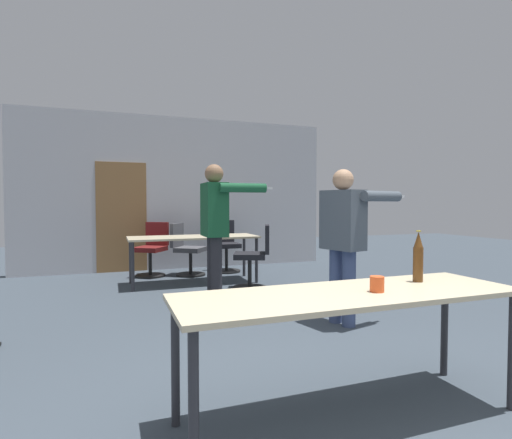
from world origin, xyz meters
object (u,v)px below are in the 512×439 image
object	(u,v)px
beer_bottle	(418,258)
drink_cup	(377,284)
person_near_casual	(344,232)
office_chair_mid_tucked	(225,247)
person_far_watching	(215,220)
office_chair_far_right	(152,251)
office_chair_far_left	(187,251)
office_chair_near_pushed	(255,258)

from	to	relation	value
beer_bottle	drink_cup	world-z (taller)	beer_bottle
person_near_casual	beer_bottle	distance (m)	1.55
drink_cup	office_chair_mid_tucked	bearing A→B (deg)	83.98
person_far_watching	office_chair_far_right	world-z (taller)	person_far_watching
person_far_watching	office_chair_far_left	size ratio (longest dim) A/B	1.92
drink_cup	beer_bottle	bearing A→B (deg)	20.03
beer_bottle	office_chair_mid_tucked	bearing A→B (deg)	88.78
office_chair_near_pushed	office_chair_far_left	distance (m)	1.68
drink_cup	office_chair_far_right	bearing A→B (deg)	98.45
person_near_casual	office_chair_mid_tucked	distance (m)	3.68
office_chair_far_left	office_chair_far_right	bearing A→B (deg)	-70.16
drink_cup	person_near_casual	bearing A→B (deg)	63.51
office_chair_far_left	office_chair_near_pushed	bearing A→B (deg)	61.32
person_near_casual	drink_cup	size ratio (longest dim) A/B	17.74
person_far_watching	drink_cup	world-z (taller)	person_far_watching
office_chair_far_left	drink_cup	xyz separation A→B (m)	(0.21, -5.13, 0.37)
office_chair_mid_tucked	office_chair_far_right	xyz separation A→B (m)	(-1.34, -0.01, -0.01)
office_chair_near_pushed	office_chair_mid_tucked	bearing A→B (deg)	20.95
person_near_casual	office_chair_far_left	size ratio (longest dim) A/B	1.77
person_near_casual	office_chair_near_pushed	bearing A→B (deg)	173.70
office_chair_far_left	office_chair_mid_tucked	bearing A→B (deg)	136.86
office_chair_far_right	drink_cup	bearing A→B (deg)	133.13
office_chair_far_right	office_chair_mid_tucked	bearing A→B (deg)	-144.98
office_chair_mid_tucked	drink_cup	xyz separation A→B (m)	(-0.56, -5.30, 0.34)
office_chair_mid_tucked	drink_cup	size ratio (longest dim) A/B	10.40
office_chair_near_pushed	office_chair_far_left	xyz separation A→B (m)	(-0.75, 1.50, -0.03)
office_chair_mid_tucked	drink_cup	bearing A→B (deg)	84.93
office_chair_far_right	person_far_watching	bearing A→B (deg)	138.81
office_chair_far_left	drink_cup	bearing A→B (deg)	37.09
office_chair_far_left	beer_bottle	xyz separation A→B (m)	(0.65, -4.97, 0.48)
person_near_casual	office_chair_far_right	xyz separation A→B (m)	(-1.62, 3.62, -0.53)
office_chair_far_left	drink_cup	world-z (taller)	office_chair_far_left
person_near_casual	office_chair_near_pushed	xyz separation A→B (m)	(-0.29, 1.96, -0.52)
office_chair_mid_tucked	office_chair_far_left	xyz separation A→B (m)	(-0.76, -0.16, -0.03)
person_far_watching	office_chair_mid_tucked	distance (m)	2.49
person_far_watching	office_chair_far_left	world-z (taller)	person_far_watching
office_chair_near_pushed	office_chair_far_right	bearing A→B (deg)	60.13
office_chair_far_right	drink_cup	distance (m)	5.36
office_chair_near_pushed	drink_cup	xyz separation A→B (m)	(-0.55, -3.63, 0.34)
person_far_watching	beer_bottle	bearing A→B (deg)	13.77
person_far_watching	office_chair_far_left	bearing A→B (deg)	-179.50
office_chair_mid_tucked	person_far_watching	bearing A→B (deg)	72.32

